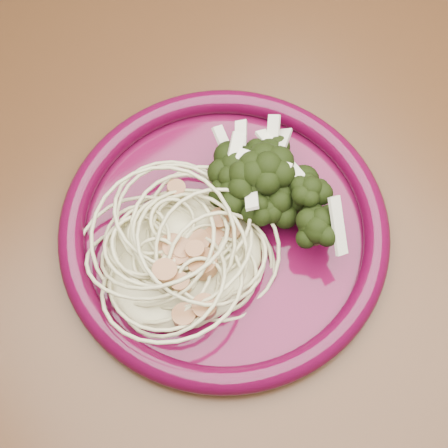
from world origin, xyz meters
TOP-DOWN VIEW (x-y plane):
  - dining_table at (0.00, 0.00)m, footprint 1.20×0.80m
  - dinner_plate at (0.08, -0.07)m, footprint 0.31×0.31m
  - spaghetti_pile at (0.03, -0.07)m, footprint 0.15×0.13m
  - scallop_cluster at (0.03, -0.07)m, footprint 0.12×0.12m
  - broccoli_pile at (0.14, -0.07)m, footprint 0.09×0.15m
  - onion_garnish at (0.14, -0.07)m, footprint 0.07×0.10m

SIDE VIEW (x-z plane):
  - dining_table at x=0.00m, z-range 0.28..1.03m
  - dinner_plate at x=0.08m, z-range 0.75..0.77m
  - spaghetti_pile at x=0.03m, z-range 0.76..0.79m
  - broccoli_pile at x=0.14m, z-range 0.76..0.81m
  - scallop_cluster at x=0.03m, z-range 0.79..0.83m
  - onion_garnish at x=0.14m, z-range 0.79..0.85m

